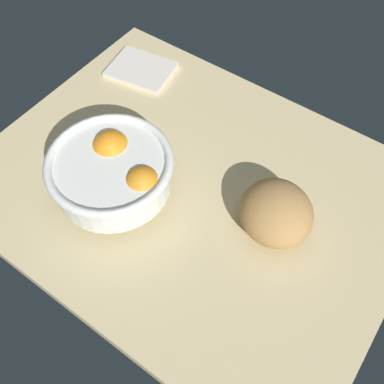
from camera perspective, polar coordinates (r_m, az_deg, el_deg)
ground_plane at (r=83.95cm, az=-0.13°, el=0.35°), size 78.02×60.63×3.00cm
fruit_bowl at (r=78.56cm, az=-10.10°, el=2.69°), size 22.26×22.26×10.25cm
bread_loaf at (r=75.59cm, az=10.75°, el=-2.62°), size 17.99×17.90×8.74cm
napkin_folded at (r=104.20cm, az=-6.55°, el=15.39°), size 15.51×12.82×1.07cm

